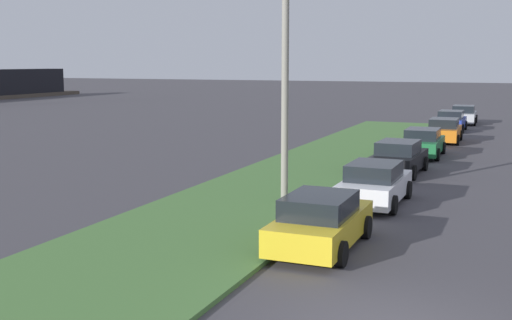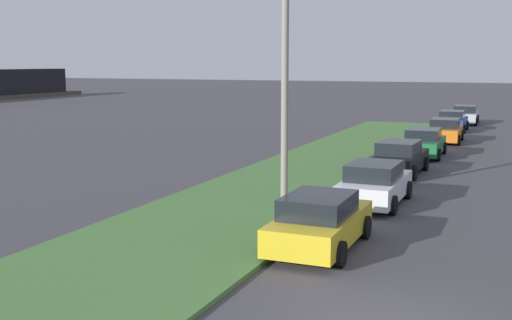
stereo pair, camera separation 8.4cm
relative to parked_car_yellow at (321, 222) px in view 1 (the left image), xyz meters
name	(u,v)px [view 1 (the left image)]	position (x,y,z in m)	size (l,w,h in m)	color
grass_median	(263,195)	(5.42, 3.81, -0.66)	(60.00, 6.00, 0.12)	#477238
parked_car_yellow	(321,222)	(0.00, 0.00, 0.00)	(4.30, 2.03, 1.47)	gold
parked_car_white	(375,184)	(5.77, -0.19, 0.00)	(4.32, 2.05, 1.47)	silver
parked_car_black	(399,158)	(12.20, 0.12, 0.00)	(4.37, 2.15, 1.47)	black
parked_car_green	(423,143)	(17.94, -0.11, 0.00)	(4.31, 2.05, 1.47)	#1E6B38
parked_car_orange	(444,131)	(24.56, -0.45, 0.00)	(4.33, 2.07, 1.47)	orange
parked_car_blue	(451,121)	(31.35, -0.19, 0.00)	(4.31, 2.03, 1.47)	#23389E
parked_car_silver	(464,115)	(37.34, -0.56, 0.00)	(4.34, 2.10, 1.47)	#B2B5BA
streetlight	(296,77)	(4.18, 2.17, 3.67)	(0.73, 2.86, 7.50)	gray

